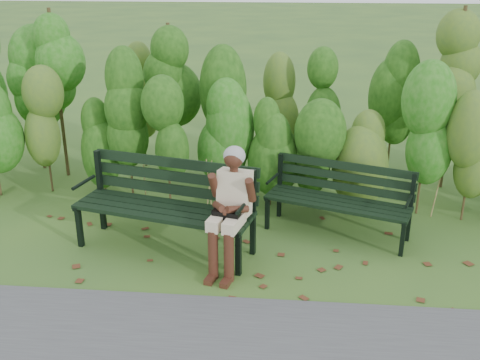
{
  "coord_description": "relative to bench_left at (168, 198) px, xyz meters",
  "views": [
    {
      "loc": [
        0.55,
        -5.64,
        3.12
      ],
      "look_at": [
        0.0,
        0.35,
        0.75
      ],
      "focal_mm": 42.0,
      "sensor_mm": 36.0,
      "label": 1
    }
  ],
  "objects": [
    {
      "name": "ground",
      "position": [
        0.8,
        -0.09,
        -0.6
      ],
      "size": [
        80.0,
        80.0,
        0.0
      ],
      "primitive_type": "plane",
      "color": "#375B28"
    },
    {
      "name": "hedge_band",
      "position": [
        0.8,
        1.78,
        0.66
      ],
      "size": [
        11.04,
        1.67,
        2.42
      ],
      "color": "#47381E",
      "rests_on": "ground"
    },
    {
      "name": "bench_right",
      "position": [
        1.98,
        0.55,
        -0.1
      ],
      "size": [
        1.79,
        1.1,
        0.85
      ],
      "color": "black",
      "rests_on": "ground"
    },
    {
      "name": "seated_woman",
      "position": [
        0.76,
        -0.4,
        0.17
      ],
      "size": [
        0.53,
        0.77,
        1.33
      ],
      "color": "beige",
      "rests_on": "ground"
    },
    {
      "name": "leaf_litter",
      "position": [
        0.57,
        -0.12,
        -0.6
      ],
      "size": [
        5.45,
        2.21,
        0.01
      ],
      "color": "brown",
      "rests_on": "ground"
    },
    {
      "name": "bench_left",
      "position": [
        0.0,
        0.0,
        0.0
      ],
      "size": [
        2.14,
        1.14,
        1.02
      ],
      "color": "black",
      "rests_on": "ground"
    }
  ]
}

